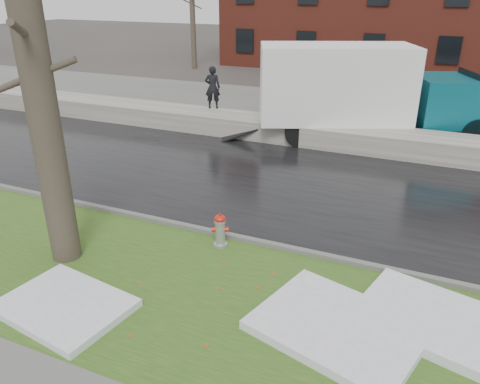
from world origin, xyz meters
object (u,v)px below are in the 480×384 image
at_px(box_truck, 364,91).
at_px(worker, 213,87).
at_px(fire_hydrant, 220,229).
at_px(tree, 37,79).

height_order(box_truck, worker, box_truck).
relative_size(fire_hydrant, tree, 0.11).
distance_m(tree, box_truck, 11.92).
bearing_deg(worker, box_truck, 164.49).
relative_size(tree, worker, 4.39).
xyz_separation_m(box_truck, worker, (-5.85, -0.62, -0.22)).
relative_size(fire_hydrant, worker, 0.46).
bearing_deg(box_truck, tree, -133.08).
bearing_deg(box_truck, worker, 163.53).
distance_m(box_truck, worker, 5.89).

